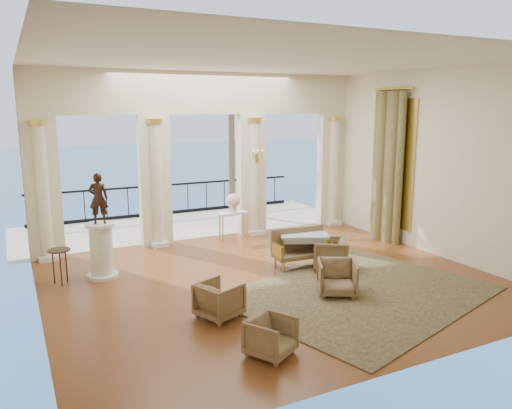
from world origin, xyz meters
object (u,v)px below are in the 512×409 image
armchair_d (219,298)px  statue (98,198)px  settee (300,247)px  armchair_c (330,252)px  console_table (233,217)px  side_table (59,254)px  game_table (304,237)px  pedestal (102,252)px  armchair_b (337,276)px  armchair_a (271,335)px

armchair_d → statue: (-1.46, 3.00, 1.38)m
settee → statue: 4.56m
armchair_c → statue: size_ratio=0.72×
armchair_d → console_table: (2.30, 4.56, 0.29)m
settee → side_table: bearing=170.8°
game_table → pedestal: 4.46m
statue → armchair_b: bearing=159.6°
armchair_a → statue: size_ratio=0.60×
pedestal → game_table: bearing=-15.9°
statue → side_table: 1.39m
armchair_d → statue: 3.61m
armchair_c → settee: (-0.48, 0.51, 0.05)m
side_table → settee: bearing=-13.2°
armchair_d → settee: size_ratio=0.51×
console_table → game_table: bearing=-81.8°
side_table → armchair_c: bearing=-17.1°
armchair_c → console_table: console_table is taller
armchair_b → armchair_c: armchair_c is taller
armchair_c → armchair_d: armchair_c is taller
armchair_c → console_table: (-0.93, 3.26, 0.25)m
armchair_a → statue: statue is taller
statue → console_table: statue is taller
settee → statue: size_ratio=1.27×
statue → console_table: 4.21m
armchair_d → side_table: 3.79m
armchair_b → armchair_c: 1.55m
armchair_b → settee: bearing=109.5°
armchair_d → settee: 3.30m
game_table → armchair_b: bearing=-77.8°
armchair_c → pedestal: pedestal is taller
settee → game_table: settee is taller
settee → game_table: 0.25m
armchair_b → game_table: bearing=106.9°
side_table → console_table: bearing=18.7°
armchair_d → side_table: bearing=14.9°
armchair_c → statue: bearing=-75.9°
armchair_c → game_table: bearing=-106.1°
armchair_a → armchair_c: armchair_c is taller
armchair_b → console_table: 4.61m
console_table → armchair_c: bearing=-76.7°
console_table → side_table: size_ratio=1.12×
armchair_a → side_table: bearing=88.1°
game_table → console_table: 2.83m
armchair_a → armchair_d: 1.61m
pedestal → console_table: size_ratio=1.45×
armchair_d → side_table: (-2.30, 3.00, 0.28)m
armchair_a → armchair_d: size_ratio=0.91×
armchair_c → pedestal: bearing=-75.9°
settee → armchair_b: bearing=-95.2°
armchair_b → armchair_c: bearing=88.6°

